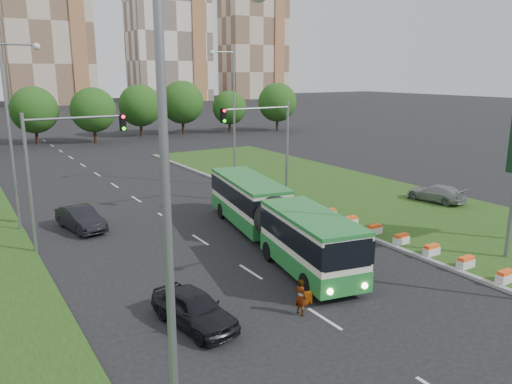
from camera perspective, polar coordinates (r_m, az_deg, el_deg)
ground at (r=27.92m, az=4.69°, el=-7.82°), size 360.00×360.00×0.00m
grass_median at (r=41.83m, az=12.49°, el=-0.70°), size 14.00×60.00×0.15m
median_kerb at (r=37.41m, az=4.83°, el=-2.09°), size 0.30×60.00×0.18m
lane_markings at (r=43.88m, az=-14.36°, el=-0.25°), size 0.20×100.00×0.01m
flower_planters at (r=31.13m, az=16.27°, el=-5.17°), size 1.10×13.70×0.60m
traffic_mast_median at (r=37.24m, az=1.57°, el=6.15°), size 5.76×0.32×8.00m
traffic_mast_left at (r=30.61m, az=-21.73°, el=3.56°), size 5.76×0.32×8.00m
street_lamps at (r=33.53m, az=-9.65°, el=6.25°), size 36.00×60.00×12.00m
tree_line at (r=80.19m, az=-13.45°, el=9.17°), size 120.00×8.00×9.00m
apartment_tower_ceast at (r=174.13m, az=-22.86°, el=17.46°), size 25.00×15.00×50.00m
apartment_tower_east at (r=185.28m, az=-9.97°, el=17.51°), size 27.00×15.00×47.00m
midrise_east at (r=201.05m, az=-0.27°, el=16.39°), size 24.00×14.00×40.00m
articulated_bus at (r=29.73m, az=1.66°, el=-2.91°), size 2.68×17.18×2.83m
car_left_near at (r=21.05m, az=-7.11°, el=-13.07°), size 2.52×4.69×1.51m
car_left_far at (r=34.79m, az=-19.40°, el=-2.88°), size 2.48×4.91×1.55m
car_median at (r=41.93m, az=19.89°, el=-0.11°), size 2.65×4.90×1.35m
pedestrian at (r=21.82m, az=5.13°, el=-11.88°), size 0.48×0.65×1.61m
shopping_trolley at (r=23.06m, az=5.96°, el=-11.93°), size 0.31×0.32×0.52m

